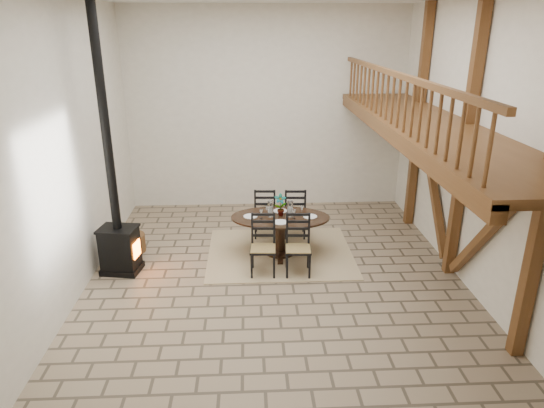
{
  "coord_description": "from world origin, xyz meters",
  "views": [
    {
      "loc": [
        -0.47,
        -8.23,
        4.52
      ],
      "look_at": [
        -0.04,
        0.4,
        1.32
      ],
      "focal_mm": 32.0,
      "sensor_mm": 36.0,
      "label": 1
    }
  ],
  "objects_px": {
    "log_basket": "(132,242)",
    "log_stack": "(122,252)",
    "dining_table": "(280,233)",
    "wood_stove": "(116,218)"
  },
  "relations": [
    {
      "from": "log_stack",
      "to": "log_basket",
      "type": "bearing_deg",
      "value": 72.74
    },
    {
      "from": "log_basket",
      "to": "log_stack",
      "type": "relative_size",
      "value": 1.58
    },
    {
      "from": "dining_table",
      "to": "log_stack",
      "type": "xyz_separation_m",
      "value": [
        -3.25,
        -0.12,
        -0.3
      ]
    },
    {
      "from": "dining_table",
      "to": "wood_stove",
      "type": "distance_m",
      "value": 3.26
    },
    {
      "from": "log_basket",
      "to": "log_stack",
      "type": "distance_m",
      "value": 0.4
    },
    {
      "from": "wood_stove",
      "to": "log_basket",
      "type": "xyz_separation_m",
      "value": [
        -0.01,
        0.9,
        -0.91
      ]
    },
    {
      "from": "wood_stove",
      "to": "log_basket",
      "type": "relative_size",
      "value": 8.78
    },
    {
      "from": "log_basket",
      "to": "dining_table",
      "type": "bearing_deg",
      "value": -4.84
    },
    {
      "from": "log_stack",
      "to": "dining_table",
      "type": "bearing_deg",
      "value": 2.06
    },
    {
      "from": "wood_stove",
      "to": "dining_table",
      "type": "bearing_deg",
      "value": 20.97
    }
  ]
}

